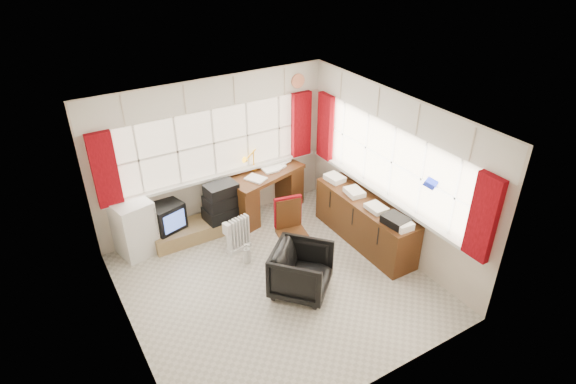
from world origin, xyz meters
name	(u,v)px	position (x,y,z in m)	size (l,w,h in m)	color
ground	(277,284)	(0.00, 0.00, 0.00)	(4.00, 4.00, 0.00)	beige
room_walls	(275,194)	(0.00, 0.00, 1.50)	(4.00, 4.00, 4.00)	beige
window_back	(217,172)	(0.00, 1.94, 0.95)	(3.70, 0.12, 3.60)	beige
window_right	(387,192)	(1.94, 0.00, 0.95)	(0.12, 3.70, 3.60)	beige
curtains	(298,154)	(0.92, 0.93, 1.46)	(3.83, 3.83, 1.15)	maroon
overhead_cabinets	(300,102)	(0.98, 0.98, 2.25)	(3.98, 3.98, 0.48)	silver
desk	(264,190)	(0.78, 1.80, 0.45)	(1.53, 1.03, 0.84)	#562814
desk_lamp	(253,155)	(0.68, 1.95, 1.08)	(0.14, 0.12, 0.39)	#FFB10A
task_chair	(290,228)	(0.49, 0.44, 0.55)	(0.51, 0.53, 1.03)	black
office_chair	(301,271)	(0.24, -0.29, 0.35)	(0.76, 0.78, 0.71)	black
radiator	(238,237)	(-0.09, 1.03, 0.23)	(0.41, 0.23, 0.58)	white
credenza	(364,221)	(1.73, 0.20, 0.39)	(0.50, 2.00, 0.85)	#562814
file_tray	(396,221)	(1.69, -0.50, 0.81)	(0.28, 0.36, 0.12)	black
tv_bench	(195,230)	(-0.55, 1.72, 0.12)	(1.40, 0.50, 0.25)	#A58352
crt_tv	(166,216)	(-0.96, 1.82, 0.47)	(0.60, 0.57, 0.45)	black
hifi_stack	(222,202)	(-0.07, 1.64, 0.54)	(0.63, 0.44, 0.63)	black
mini_fridge	(134,228)	(-1.47, 1.80, 0.45)	(0.63, 0.63, 0.90)	white
spray_bottle_a	(247,253)	(-0.13, 0.69, 0.16)	(0.13, 0.13, 0.33)	silver
spray_bottle_b	(241,236)	(0.03, 1.22, 0.10)	(0.09, 0.10, 0.21)	#8DD2CA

